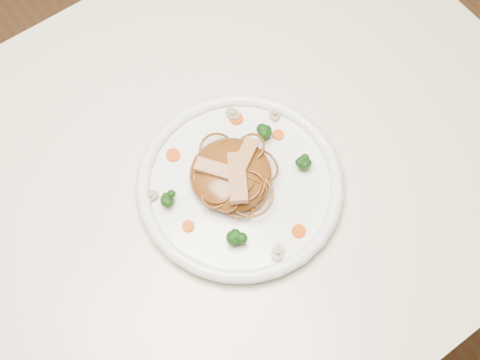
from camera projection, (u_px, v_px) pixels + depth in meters
ground at (200, 320)px, 1.66m from camera, size 4.00×4.00×0.00m
table at (178, 225)px, 1.07m from camera, size 1.20×0.80×0.75m
plate at (240, 186)px, 0.98m from camera, size 0.36×0.36×0.02m
noodle_mound at (231, 174)px, 0.96m from camera, size 0.15×0.15×0.04m
chicken_a at (244, 157)px, 0.94m from camera, size 0.06×0.05×0.01m
chicken_b at (216, 170)px, 0.94m from camera, size 0.05×0.06×0.01m
chicken_c at (238, 178)px, 0.93m from camera, size 0.06×0.08×0.01m
broccoli_0 at (266, 131)px, 0.99m from camera, size 0.03×0.03×0.03m
broccoli_1 at (169, 198)px, 0.94m from camera, size 0.03×0.03×0.03m
broccoli_2 at (238, 238)px, 0.92m from camera, size 0.03×0.03×0.03m
broccoli_3 at (305, 163)px, 0.97m from camera, size 0.04×0.04×0.03m
carrot_0 at (236, 119)px, 1.01m from camera, size 0.03×0.03×0.00m
carrot_1 at (188, 226)px, 0.94m from camera, size 0.02×0.02×0.00m
carrot_2 at (278, 135)px, 1.00m from camera, size 0.02×0.02×0.00m
carrot_3 at (173, 155)px, 0.99m from camera, size 0.03×0.03×0.00m
carrot_4 at (299, 231)px, 0.94m from camera, size 0.02×0.02×0.00m
mushroom_0 at (278, 253)px, 0.92m from camera, size 0.04×0.04×0.01m
mushroom_1 at (275, 115)px, 1.02m from camera, size 0.03×0.03×0.01m
mushroom_2 at (150, 196)px, 0.96m from camera, size 0.03×0.03×0.01m
mushroom_3 at (233, 114)px, 1.02m from camera, size 0.03×0.03×0.01m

